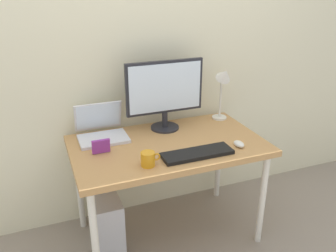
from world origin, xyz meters
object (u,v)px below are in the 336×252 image
photo_frame (101,146)px  computer_tower (106,222)px  keyboard (197,153)px  monitor (165,91)px  desk (168,152)px  laptop (101,129)px  mouse (239,144)px  desk_lamp (224,82)px  coffee_mug (148,159)px

photo_frame → computer_tower: photo_frame is taller
keyboard → photo_frame: 0.59m
monitor → photo_frame: (-0.50, -0.22, -0.23)m
desk → computer_tower: bearing=178.9°
monitor → laptop: (-0.45, 0.02, -0.22)m
keyboard → computer_tower: bearing=156.9°
photo_frame → laptop: bearing=78.2°
desk → laptop: (-0.38, 0.25, 0.12)m
mouse → laptop: bearing=149.5°
laptop → photo_frame: size_ratio=2.91×
desk → keyboard: size_ratio=2.83×
monitor → photo_frame: size_ratio=4.99×
photo_frame → keyboard: bearing=-23.6°
laptop → computer_tower: size_ratio=0.76×
desk → desk_lamp: size_ratio=3.00×
monitor → coffee_mug: monitor is taller
desk → desk_lamp: bearing=24.0°
keyboard → desk_lamp: bearing=47.4°
coffee_mug → photo_frame: size_ratio=1.07×
laptop → keyboard: 0.68m
computer_tower → photo_frame: bearing=12.9°
monitor → computer_tower: size_ratio=1.31×
keyboard → monitor: bearing=94.6°
monitor → mouse: monitor is taller
coffee_mug → desk: bearing=48.1°
computer_tower → monitor: bearing=23.7°
laptop → coffee_mug: bearing=-71.0°
laptop → desk_lamp: 0.94m
mouse → coffee_mug: (-0.62, -0.03, 0.03)m
keyboard → mouse: bearing=2.7°
monitor → keyboard: monitor is taller
monitor → photo_frame: monitor is taller
desk → photo_frame: bearing=178.6°
mouse → coffee_mug: 0.62m
monitor → mouse: bearing=-52.7°
mouse → computer_tower: bearing=165.5°
desk → laptop: laptop is taller
monitor → coffee_mug: 0.60m
monitor → desk_lamp: (0.46, 0.00, 0.01)m
desk_lamp → photo_frame: (-0.96, -0.22, -0.24)m
mouse → computer_tower: 1.02m
desk → keyboard: bearing=-65.3°
laptop → mouse: 0.91m
coffee_mug → mouse: bearing=2.6°
coffee_mug → computer_tower: size_ratio=0.28×
laptop → desk_lamp: desk_lamp is taller
monitor → laptop: 0.50m
desk → computer_tower: size_ratio=2.97×
desk_lamp → coffee_mug: desk_lamp is taller
desk → computer_tower: desk is taller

